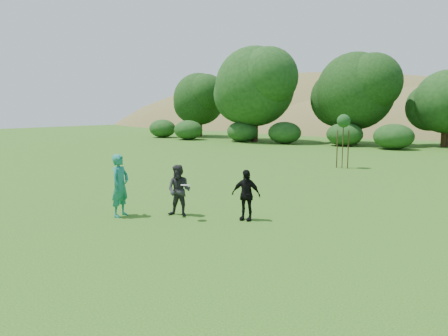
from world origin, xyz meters
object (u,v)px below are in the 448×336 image
object	(u,v)px
sapling	(344,122)
player_black	(246,195)
player_teal	(120,185)
player_grey	(179,191)

from	to	relation	value
sapling	player_black	bearing A→B (deg)	-82.79
player_teal	sapling	world-z (taller)	sapling
player_grey	player_black	xyz separation A→B (m)	(1.86, 0.70, -0.03)
player_grey	player_black	size ratio (longest dim) A/B	1.04
player_teal	player_grey	xyz separation A→B (m)	(1.39, 1.00, -0.16)
player_teal	sapling	bearing A→B (deg)	-18.22
sapling	player_grey	bearing A→B (deg)	-91.39
player_black	sapling	xyz separation A→B (m)	(-1.55, 12.22, 1.70)
player_grey	player_black	world-z (taller)	player_grey
player_teal	player_grey	distance (m)	1.72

